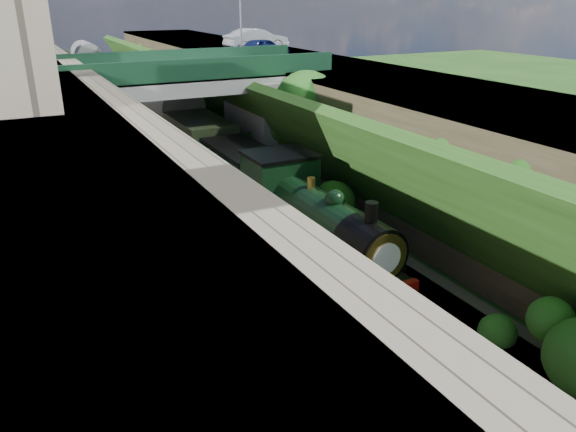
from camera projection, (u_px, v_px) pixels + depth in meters
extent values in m
plane|color=#1E4714|center=(464.00, 431.00, 14.29)|extent=(160.00, 160.00, 0.00)
cube|color=#473F38|center=(205.00, 195.00, 30.84)|extent=(10.00, 90.00, 0.20)
cube|color=#756B56|center=(94.00, 146.00, 27.28)|extent=(1.00, 90.00, 7.00)
cube|color=#262628|center=(15.00, 155.00, 25.80)|extent=(6.00, 90.00, 7.00)
cube|color=#262628|center=(353.00, 124.00, 33.73)|extent=(8.00, 90.00, 6.25)
cube|color=#1E4714|center=(286.00, 139.00, 31.99)|extent=(4.02, 90.00, 6.36)
sphere|color=#194C14|center=(551.00, 320.00, 16.39)|extent=(1.38, 1.38, 1.38)
sphere|color=#194C14|center=(536.00, 171.00, 18.50)|extent=(1.81, 1.81, 1.81)
sphere|color=#194C14|center=(455.00, 149.00, 21.60)|extent=(1.71, 1.71, 1.71)
sphere|color=#194C14|center=(403.00, 164.00, 23.59)|extent=(1.90, 1.90, 1.90)
sphere|color=#194C14|center=(333.00, 204.00, 26.32)|extent=(2.19, 2.19, 2.19)
sphere|color=#194C14|center=(327.00, 141.00, 28.56)|extent=(1.82, 1.82, 1.82)
sphere|color=#194C14|center=(283.00, 130.00, 32.45)|extent=(1.50, 1.50, 1.50)
sphere|color=#194C14|center=(258.00, 139.00, 34.45)|extent=(1.49, 1.49, 1.49)
sphere|color=#194C14|center=(231.00, 131.00, 37.75)|extent=(1.55, 1.55, 1.55)
sphere|color=#194C14|center=(214.00, 133.00, 39.89)|extent=(1.78, 1.78, 1.78)
sphere|color=#194C14|center=(212.00, 99.00, 42.36)|extent=(1.40, 1.40, 1.40)
sphere|color=#194C14|center=(209.00, 74.00, 44.68)|extent=(2.10, 2.10, 2.10)
sphere|color=#194C14|center=(199.00, 71.00, 46.59)|extent=(2.14, 2.14, 2.14)
sphere|color=#194C14|center=(165.00, 112.00, 49.72)|extent=(1.32, 1.32, 1.32)
sphere|color=#194C14|center=(168.00, 80.00, 52.33)|extent=(1.60, 1.60, 1.60)
sphere|color=#194C14|center=(148.00, 100.00, 55.08)|extent=(1.67, 1.67, 1.67)
sphere|color=#194C14|center=(146.00, 87.00, 57.12)|extent=(2.39, 2.39, 2.39)
sphere|color=#194C14|center=(144.00, 76.00, 59.21)|extent=(1.29, 1.29, 1.29)
sphere|color=#194C14|center=(146.00, 50.00, 62.05)|extent=(1.95, 1.95, 1.95)
cube|color=black|center=(169.00, 198.00, 29.95)|extent=(2.50, 90.00, 0.07)
cube|color=brown|center=(156.00, 199.00, 29.61)|extent=(0.08, 90.00, 0.14)
cube|color=brown|center=(182.00, 195.00, 30.22)|extent=(0.08, 90.00, 0.14)
cube|color=black|center=(225.00, 190.00, 31.30)|extent=(2.50, 90.00, 0.07)
cube|color=brown|center=(213.00, 190.00, 30.96)|extent=(0.08, 90.00, 0.14)
cube|color=brown|center=(237.00, 186.00, 31.56)|extent=(0.08, 90.00, 0.14)
cube|color=gray|center=(185.00, 82.00, 32.31)|extent=(16.00, 6.00, 0.90)
cube|color=#163F25|center=(200.00, 70.00, 29.60)|extent=(16.00, 0.30, 1.20)
cube|color=#163F25|center=(170.00, 60.00, 34.33)|extent=(16.00, 0.30, 1.20)
cube|color=gray|center=(83.00, 141.00, 30.83)|extent=(1.40, 6.40, 5.70)
cube|color=gray|center=(260.00, 123.00, 35.34)|extent=(2.40, 6.40, 5.70)
cylinder|color=black|center=(306.00, 149.00, 31.76)|extent=(0.30, 0.30, 4.40)
sphere|color=#194C14|center=(306.00, 103.00, 30.80)|extent=(3.60, 3.60, 3.60)
sphere|color=#194C14|center=(307.00, 111.00, 31.90)|extent=(2.40, 2.40, 2.40)
cylinder|color=gray|center=(240.00, 11.00, 40.34)|extent=(0.14, 0.14, 6.00)
imported|color=navy|center=(264.00, 48.00, 38.71)|extent=(4.28, 2.81, 1.36)
imported|color=#9E9EA3|center=(256.00, 39.00, 44.18)|extent=(5.21, 2.22, 1.67)
cube|color=black|center=(322.00, 261.00, 22.30)|extent=(2.40, 8.40, 0.60)
cube|color=black|center=(310.00, 239.00, 22.93)|extent=(2.70, 10.00, 0.35)
cube|color=maroon|center=(384.00, 297.00, 18.73)|extent=(2.70, 0.25, 0.70)
cylinder|color=black|center=(321.00, 216.00, 21.79)|extent=(1.90, 5.60, 1.90)
cylinder|color=black|center=(369.00, 248.00, 19.05)|extent=(1.96, 1.80, 1.96)
cylinder|color=white|center=(387.00, 259.00, 18.24)|extent=(1.10, 0.05, 1.10)
cylinder|color=black|center=(371.00, 215.00, 18.61)|extent=(0.44, 0.44, 0.90)
sphere|color=black|center=(335.00, 200.00, 20.59)|extent=(0.76, 0.76, 0.76)
cylinder|color=#A57F33|center=(311.00, 183.00, 22.05)|extent=(0.32, 0.32, 0.50)
cube|color=black|center=(280.00, 186.00, 24.72)|extent=(2.75, 2.40, 2.80)
cube|color=black|center=(280.00, 154.00, 24.18)|extent=(2.85, 2.50, 0.15)
cube|color=black|center=(329.00, 288.00, 19.49)|extent=(0.60, 1.40, 0.90)
cube|color=black|center=(388.00, 273.00, 20.54)|extent=(0.60, 1.40, 0.90)
cube|color=black|center=(243.00, 200.00, 29.12)|extent=(2.30, 6.00, 0.50)
cube|color=black|center=(243.00, 195.00, 29.03)|extent=(2.60, 6.00, 0.50)
cube|color=black|center=(242.00, 173.00, 28.59)|extent=(2.70, 6.00, 2.40)
cube|color=black|center=(241.00, 149.00, 28.13)|extent=(2.50, 5.60, 0.20)
cube|color=black|center=(174.00, 146.00, 39.59)|extent=(2.30, 17.00, 0.40)
cube|color=black|center=(174.00, 143.00, 39.50)|extent=(2.50, 17.00, 0.50)
cube|color=black|center=(172.00, 122.00, 38.95)|extent=(2.80, 18.00, 2.70)
cube|color=slate|center=(171.00, 100.00, 38.39)|extent=(2.90, 18.00, 0.50)
cube|color=black|center=(120.00, 104.00, 55.18)|extent=(2.30, 17.00, 0.40)
cube|color=black|center=(120.00, 101.00, 55.09)|extent=(2.50, 17.00, 0.50)
cube|color=black|center=(118.00, 86.00, 54.54)|extent=(2.80, 18.00, 2.70)
cube|color=slate|center=(116.00, 70.00, 53.99)|extent=(2.90, 18.00, 0.50)
cube|color=black|center=(90.00, 80.00, 70.78)|extent=(2.30, 17.00, 0.40)
cube|color=black|center=(89.00, 78.00, 70.68)|extent=(2.50, 17.00, 0.50)
cube|color=black|center=(88.00, 65.00, 70.13)|extent=(2.80, 18.00, 2.70)
cube|color=slate|center=(86.00, 53.00, 69.58)|extent=(2.90, 18.00, 0.50)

